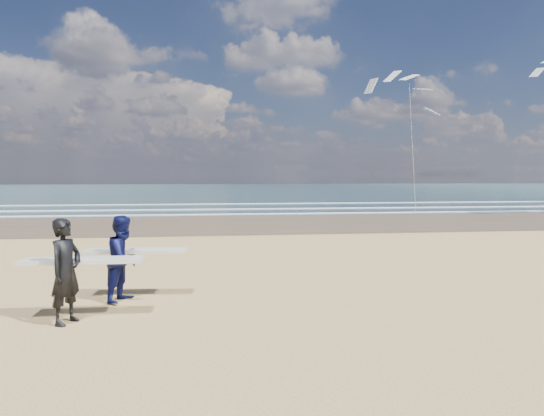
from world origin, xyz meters
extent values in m
cube|color=#4D4129|center=(20.00, 18.00, 0.01)|extent=(220.00, 12.00, 0.01)
cube|color=#1B343D|center=(20.00, 72.00, 0.01)|extent=(220.00, 100.00, 0.02)
cube|color=white|center=(20.00, 22.80, 0.05)|extent=(220.00, 0.50, 0.05)
cube|color=white|center=(20.00, 27.50, 0.05)|extent=(220.00, 0.50, 0.05)
cube|color=white|center=(20.00, 34.00, 0.05)|extent=(220.00, 0.50, 0.05)
imported|color=black|center=(-1.15, -0.05, 0.95)|extent=(0.69, 0.82, 1.90)
cube|color=silver|center=(-0.95, 0.30, 1.07)|extent=(2.20, 0.54, 0.07)
imported|color=#0B0F3E|center=(-0.40, 1.43, 0.91)|extent=(0.97, 1.08, 1.82)
cube|color=silver|center=(-0.20, 1.78, 1.01)|extent=(2.23, 0.68, 0.07)
cube|color=slate|center=(15.64, 23.17, 0.05)|extent=(0.12, 0.12, 0.10)
camera|label=1|loc=(1.42, -8.98, 2.68)|focal=32.00mm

